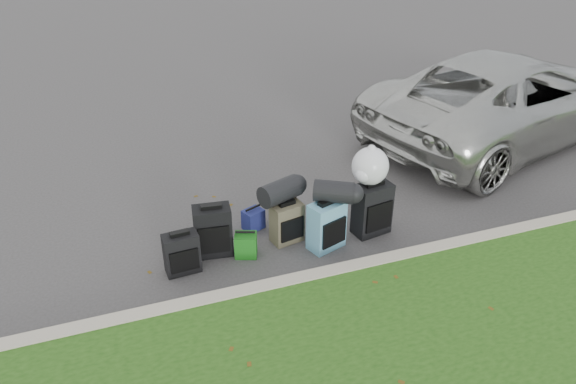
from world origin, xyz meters
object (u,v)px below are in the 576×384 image
object	(u,v)px
tote_green	(246,245)
tote_navy	(253,219)
suitcase_olive	(287,223)
suitcase_large_black_right	(372,209)
suitcase_large_black_left	(213,231)
suv	(507,97)
suitcase_teal	(326,226)
suitcase_small_black	(182,253)

from	to	relation	value
tote_green	tote_navy	xyz separation A→B (m)	(0.26, 0.56, -0.01)
suitcase_olive	suitcase_large_black_right	distance (m)	1.12
suitcase_large_black_left	tote_navy	bearing A→B (deg)	38.43
suv	tote_green	distance (m)	5.60
suitcase_olive	suitcase_large_black_right	bearing A→B (deg)	-20.95
suitcase_olive	suitcase_teal	size ratio (longest dim) A/B	0.85
suitcase_small_black	suitcase_teal	world-z (taller)	suitcase_teal
suitcase_olive	suitcase_large_black_right	xyz separation A→B (m)	(1.10, -0.19, 0.08)
suv	tote_green	xyz separation A→B (m)	(-5.24, -1.89, -0.60)
suitcase_olive	suitcase_small_black	bearing A→B (deg)	176.47
tote_green	suitcase_large_black_left	bearing A→B (deg)	172.91
suv	tote_navy	size ratio (longest dim) A/B	19.84
suv	suitcase_teal	distance (m)	4.73
suitcase_teal	tote_navy	distance (m)	1.04
suitcase_teal	suv	bearing A→B (deg)	7.32
suitcase_small_black	suitcase_olive	size ratio (longest dim) A/B	0.95
suitcase_teal	tote_green	size ratio (longest dim) A/B	2.10
suitcase_olive	tote_green	distance (m)	0.61
suitcase_large_black_right	tote_green	xyz separation A→B (m)	(-1.68, 0.05, -0.20)
suitcase_large_black_right	suitcase_small_black	bearing A→B (deg)	170.85
suitcase_olive	tote_navy	world-z (taller)	suitcase_olive
tote_navy	tote_green	bearing A→B (deg)	-137.73
suitcase_large_black_left	suitcase_teal	bearing A→B (deg)	-6.98
tote_green	tote_navy	world-z (taller)	tote_green
suitcase_small_black	tote_green	xyz separation A→B (m)	(0.79, 0.05, -0.10)
suv	suitcase_large_black_left	size ratio (longest dim) A/B	8.33
suv	suitcase_large_black_right	size ratio (longest dim) A/B	7.74
suitcase_teal	suitcase_large_black_right	distance (m)	0.70
suitcase_olive	tote_navy	distance (m)	0.54
suitcase_teal	suitcase_large_black_left	bearing A→B (deg)	147.27
suitcase_large_black_left	suitcase_teal	size ratio (longest dim) A/B	1.03
suitcase_olive	tote_green	xyz separation A→B (m)	(-0.58, -0.14, -0.12)
tote_navy	suitcase_large_black_left	bearing A→B (deg)	-171.46
suitcase_small_black	tote_navy	distance (m)	1.22
suitcase_large_black_right	suitcase_large_black_left	bearing A→B (deg)	164.38
suitcase_teal	suitcase_large_black_right	world-z (taller)	suitcase_large_black_right
suv	suitcase_large_black_left	distance (m)	5.87
suv	suitcase_large_black_left	world-z (taller)	suv
tote_navy	suitcase_small_black	bearing A→B (deg)	-172.60
suv	suitcase_small_black	size ratio (longest dim) A/B	10.70
suitcase_large_black_right	suv	bearing A→B (deg)	19.43
suitcase_large_black_left	suitcase_olive	bearing A→B (deg)	4.57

